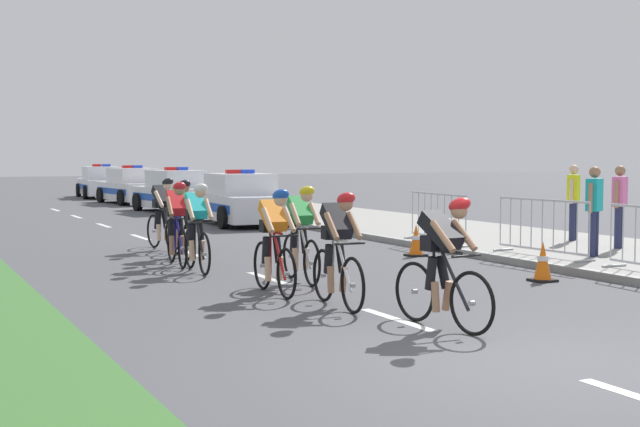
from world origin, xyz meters
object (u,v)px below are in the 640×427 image
(cyclist_fourth, at_px, (301,233))
(traffic_cone_near, at_px, (416,241))
(cyclist_third, at_px, (274,240))
(cyclist_fifth, at_px, (197,226))
(spectator_closest, at_px, (573,197))
(crowd_barrier_middle, at_px, (542,228))
(crowd_barrier_rear, at_px, (438,218))
(cyclist_second, at_px, (338,248))
(cyclist_eighth, at_px, (163,213))
(cyclist_seventh, at_px, (182,217))
(cyclist_lead, at_px, (444,261))
(police_car_furthest, at_px, (101,183))
(cyclist_sixth, at_px, (177,223))
(traffic_cone_mid, at_px, (543,262))
(police_car_second, at_px, (176,193))
(police_car_nearest, at_px, (239,201))
(spectator_middle, at_px, (620,201))
(police_car_third, at_px, (132,187))
(spectator_back, at_px, (594,205))

(cyclist_fourth, bearing_deg, traffic_cone_near, 32.14)
(cyclist_third, bearing_deg, traffic_cone_near, 35.55)
(cyclist_fifth, distance_m, spectator_closest, 8.86)
(spectator_closest, bearing_deg, crowd_barrier_middle, -142.15)
(crowd_barrier_rear, xyz_separation_m, spectator_closest, (2.95, -0.93, 0.44))
(cyclist_second, distance_m, cyclist_third, 1.39)
(cyclist_eighth, bearing_deg, spectator_closest, -21.00)
(cyclist_fifth, xyz_separation_m, cyclist_seventh, (0.44, 2.26, 0.00))
(cyclist_lead, bearing_deg, police_car_furthest, 84.14)
(cyclist_seventh, bearing_deg, cyclist_sixth, -111.39)
(cyclist_seventh, height_order, traffic_cone_mid, cyclist_seventh)
(police_car_second, bearing_deg, spectator_closest, -73.76)
(cyclist_sixth, distance_m, traffic_cone_mid, 6.46)
(crowd_barrier_middle, bearing_deg, cyclist_lead, -139.97)
(police_car_nearest, distance_m, spectator_closest, 9.98)
(crowd_barrier_rear, height_order, traffic_cone_near, crowd_barrier_rear)
(cyclist_third, distance_m, cyclist_eighth, 6.52)
(cyclist_third, relative_size, spectator_middle, 1.03)
(police_car_nearest, distance_m, police_car_third, 12.39)
(cyclist_lead, relative_size, police_car_nearest, 0.38)
(spectator_middle, bearing_deg, spectator_closest, 79.48)
(police_car_furthest, xyz_separation_m, spectator_back, (2.59, -29.60, 0.40))
(cyclist_second, height_order, cyclist_third, same)
(police_car_nearest, relative_size, traffic_cone_near, 7.00)
(cyclist_fifth, bearing_deg, spectator_closest, 3.17)
(cyclist_eighth, distance_m, police_car_second, 12.59)
(cyclist_fourth, bearing_deg, crowd_barrier_middle, 3.89)
(cyclist_seventh, height_order, spectator_back, spectator_back)
(traffic_cone_near, bearing_deg, police_car_nearest, 91.45)
(cyclist_seventh, xyz_separation_m, traffic_cone_mid, (4.11, -5.77, -0.48))
(cyclist_fifth, distance_m, spectator_back, 7.31)
(spectator_middle, bearing_deg, cyclist_fifth, 172.19)
(cyclist_lead, height_order, police_car_furthest, police_car_furthest)
(cyclist_second, xyz_separation_m, crowd_barrier_rear, (5.35, 5.60, -0.14))
(crowd_barrier_rear, distance_m, traffic_cone_mid, 5.12)
(cyclist_fourth, height_order, cyclist_eighth, same)
(cyclist_eighth, relative_size, spectator_back, 1.03)
(cyclist_second, bearing_deg, cyclist_fourth, 76.68)
(cyclist_third, height_order, cyclist_fifth, same)
(cyclist_third, distance_m, crowd_barrier_middle, 6.13)
(cyclist_lead, relative_size, cyclist_seventh, 1.00)
(police_car_second, bearing_deg, cyclist_fourth, -100.78)
(cyclist_sixth, bearing_deg, spectator_back, -23.37)
(cyclist_second, bearing_deg, spectator_back, 18.20)
(crowd_barrier_middle, relative_size, spectator_middle, 1.39)
(police_car_nearest, distance_m, spectator_back, 11.77)
(cyclist_third, xyz_separation_m, spectator_middle, (8.32, 1.65, 0.30))
(cyclist_fifth, distance_m, police_car_nearest, 10.41)
(cyclist_fourth, relative_size, cyclist_fifth, 1.00)
(police_car_furthest, bearing_deg, cyclist_eighth, -99.37)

